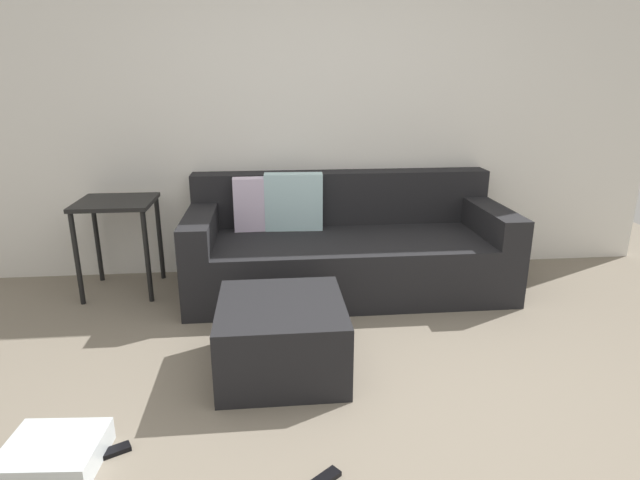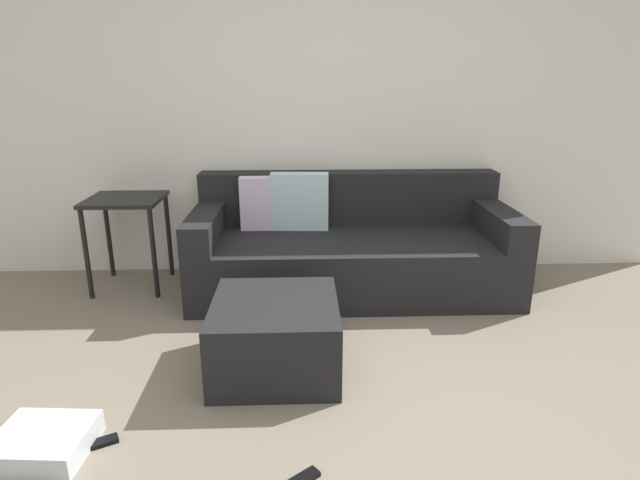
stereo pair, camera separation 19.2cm
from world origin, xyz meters
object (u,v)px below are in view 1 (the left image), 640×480
at_px(couch_sectional, 345,247).
at_px(side_table, 117,216).
at_px(ottoman, 282,336).
at_px(storage_bin, 54,454).
at_px(remote_by_storage_bin, 111,452).

bearing_deg(couch_sectional, side_table, 177.62).
height_order(couch_sectional, ottoman, couch_sectional).
height_order(ottoman, storage_bin, ottoman).
relative_size(couch_sectional, ottoman, 3.31).
relative_size(ottoman, side_table, 1.01).
height_order(couch_sectional, side_table, couch_sectional).
distance_m(storage_bin, side_table, 2.01).
relative_size(side_table, remote_by_storage_bin, 4.48).
bearing_deg(ottoman, side_table, 133.04).
bearing_deg(side_table, couch_sectional, -2.38).
xyz_separation_m(ottoman, storage_bin, (-0.98, -0.67, -0.15)).
xyz_separation_m(storage_bin, side_table, (-0.19, 1.93, 0.54)).
xyz_separation_m(ottoman, side_table, (-1.17, 1.26, 0.39)).
xyz_separation_m(ottoman, remote_by_storage_bin, (-0.76, -0.63, -0.19)).
relative_size(ottoman, remote_by_storage_bin, 4.54).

